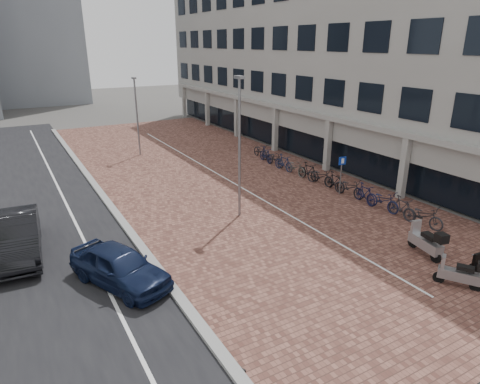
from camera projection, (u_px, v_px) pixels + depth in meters
name	position (u px, v px, depth m)	size (l,w,h in m)	color
ground	(322.00, 274.00, 15.16)	(140.00, 140.00, 0.00)	#474442
plaza_brick	(220.00, 178.00, 25.90)	(14.50, 42.00, 0.04)	brown
street_asphalt	(24.00, 211.00, 20.77)	(8.00, 50.00, 0.03)	black
curb	(103.00, 197.00, 22.57)	(0.35, 42.00, 0.14)	gray
lane_line	(66.00, 204.00, 21.70)	(0.12, 44.00, 0.00)	white
parking_line	(223.00, 177.00, 25.98)	(0.10, 30.00, 0.00)	white
office_building	(324.00, 35.00, 31.43)	(8.40, 40.00, 15.00)	#979792
car_navy	(120.00, 266.00, 14.32)	(1.64, 4.07, 1.39)	#0E1834
car_dark	(15.00, 236.00, 16.23)	(1.76, 5.04, 1.66)	black
shoes	(239.00, 373.00, 10.59)	(0.32, 0.27, 0.08)	black
scooter_front	(426.00, 241.00, 16.31)	(0.57, 1.84, 1.26)	#A1A1A6
scooter_back	(459.00, 273.00, 14.20)	(0.50, 1.59, 1.09)	gray
parking_sign	(341.00, 170.00, 22.65)	(0.45, 0.11, 2.15)	slate
lamp_near	(239.00, 150.00, 19.15)	(0.12, 0.12, 6.51)	slate
lamp_far	(137.00, 118.00, 30.18)	(0.12, 0.12, 5.58)	gray
bike_row	(321.00, 176.00, 24.51)	(1.18, 15.83, 1.05)	#222328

